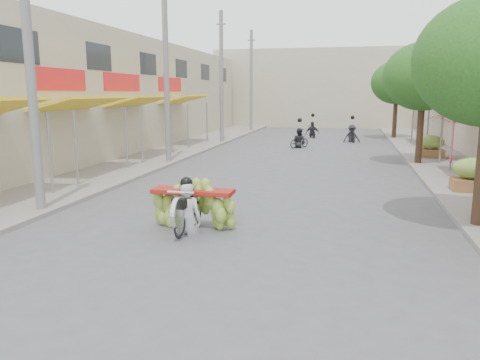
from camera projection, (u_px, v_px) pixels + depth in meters
The scene contains 19 objects.
ground at pixel (203, 272), 8.25m from camera, with size 120.00×120.00×0.00m, color #525156.
sidewalk_left at pixel (161, 153), 24.16m from camera, with size 4.00×60.00×0.12m, color gray.
sidewalk_right at pixel (452, 162), 21.03m from camera, with size 4.00×60.00×0.12m, color gray.
shophouse_row_left at pixel (60, 95), 23.75m from camera, with size 9.77×40.00×6.00m.
far_building at pixel (325, 89), 43.98m from camera, with size 20.00×6.00×7.00m, color #B6AD90.
utility_pole_near at pixel (29, 55), 11.59m from camera, with size 0.60×0.24×8.00m.
utility_pole_mid at pixel (166, 71), 20.20m from camera, with size 0.60×0.24×8.00m.
utility_pole_far at pixel (221, 78), 28.82m from camera, with size 0.60×0.24×8.00m.
utility_pole_back at pixel (251, 81), 37.43m from camera, with size 0.60×0.24×8.00m.
street_tree_mid at pixel (424, 77), 19.75m from camera, with size 3.40×3.40×5.25m.
street_tree_far at pixel (397, 83), 31.24m from camera, with size 3.40×3.40×5.25m.
produce_crate_mid at pixel (473, 172), 14.39m from camera, with size 1.20×0.88×1.16m.
produce_crate_far at pixel (431, 145), 22.05m from camera, with size 1.20×0.88×1.16m.
banana_motorbike at pixel (190, 200), 10.60m from camera, with size 2.20×1.80×2.18m.
market_umbrella at pixel (455, 111), 15.92m from camera, with size 2.46×2.46×1.81m.
pedestrian at pixel (430, 141), 21.95m from camera, with size 0.90×0.84×1.57m.
bg_motorbike_a at pixel (299, 134), 26.76m from camera, with size 1.23×1.47×1.95m.
bg_motorbike_b at pixel (352, 129), 29.73m from camera, with size 1.16×1.81×1.95m.
bg_motorbike_c at pixel (313, 126), 32.77m from camera, with size 1.09×1.56×1.95m.
Camera 1 is at (2.42, -7.45, 3.12)m, focal length 35.00 mm.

